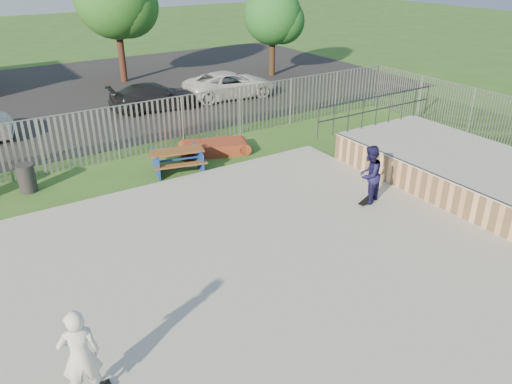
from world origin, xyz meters
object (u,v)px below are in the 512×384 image
car_dark (155,97)px  trash_bin_grey (27,178)px  picnic_table (178,160)px  skater_white (80,355)px  car_white (230,85)px  tree_right (273,16)px  funbox (214,148)px  skater_navy (369,175)px

car_dark → trash_bin_grey: bearing=138.4°
picnic_table → car_dark: bearing=86.6°
trash_bin_grey → skater_white: (-0.77, -9.37, 0.59)m
trash_bin_grey → car_dark: 9.42m
car_white → skater_white: skater_white is taller
trash_bin_grey → car_dark: (6.96, 6.35, 0.19)m
tree_right → skater_white: bearing=-131.6°
picnic_table → tree_right: bearing=56.6°
funbox → tree_right: 13.81m
funbox → skater_navy: (1.74, -6.36, 0.82)m
funbox → trash_bin_grey: bearing=-162.7°
tree_right → skater_navy: (-7.54, -16.04, -2.47)m
trash_bin_grey → skater_white: 9.42m
funbox → skater_navy: 6.64m
skater_navy → funbox: bearing=-96.3°
funbox → skater_white: skater_white is taller
car_white → skater_white: 19.70m
trash_bin_grey → skater_white: size_ratio=0.51×
car_dark → picnic_table: bearing=169.3°
car_dark → skater_white: size_ratio=2.43×
skater_white → car_dark: bearing=-106.5°
car_dark → skater_navy: skater_navy is taller
car_white → trash_bin_grey: bearing=125.1°
picnic_table → funbox: size_ratio=0.85×
car_dark → skater_white: (-7.73, -15.72, 0.39)m
skater_navy → tree_right: bearing=-136.8°
car_white → car_dark: bearing=95.1°
car_dark → tree_right: 9.86m
car_white → tree_right: (4.74, 3.09, 2.83)m
picnic_table → funbox: (1.87, 0.78, -0.17)m
car_dark → skater_white: 17.52m
trash_bin_grey → skater_navy: bearing=-38.5°
picnic_table → car_white: (6.40, 7.36, 0.30)m
skater_white → funbox: bearing=-119.3°
trash_bin_grey → skater_navy: (8.34, -6.63, 0.59)m
car_dark → car_white: size_ratio=0.90×
funbox → picnic_table: bearing=-137.8°
car_white → picnic_table: bearing=144.5°
car_white → tree_right: tree_right is taller
trash_bin_grey → car_white: size_ratio=0.19×
picnic_table → skater_white: size_ratio=1.17×
trash_bin_grey → funbox: bearing=-2.4°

